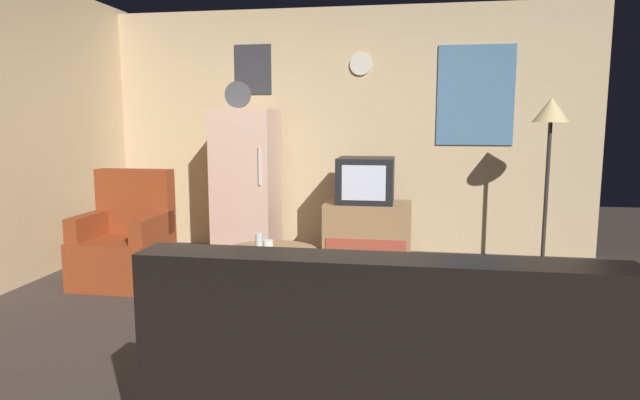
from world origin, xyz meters
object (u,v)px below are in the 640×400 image
object	(u,v)px
tv_stand	(368,232)
remote_control	(254,248)
standing_lamp	(550,124)
book_stack	(436,264)
armchair	(126,243)
mug_ceramic_white	(268,246)
couch	(379,392)
coffee_table	(271,277)
crt_tv	(366,180)
fridge	(247,183)
wine_glass	(259,244)

from	to	relation	value
tv_stand	remote_control	size ratio (longest dim) A/B	5.60
standing_lamp	book_stack	bearing A→B (deg)	-179.21
armchair	mug_ceramic_white	bearing A→B (deg)	-17.72
remote_control	couch	xyz separation A→B (m)	(1.05, -1.85, -0.12)
tv_stand	coffee_table	bearing A→B (deg)	-113.67
coffee_table	crt_tv	bearing A→B (deg)	67.22
standing_lamp	mug_ceramic_white	xyz separation A→B (m)	(-2.24, -1.34, -0.89)
mug_ceramic_white	standing_lamp	bearing A→B (deg)	30.83
crt_tv	couch	distance (m)	3.31
mug_ceramic_white	fridge	bearing A→B (deg)	112.11
tv_stand	couch	size ratio (longest dim) A/B	0.49
armchair	tv_stand	bearing A→B (deg)	27.45
crt_tv	couch	bearing A→B (deg)	-84.35
fridge	book_stack	xyz separation A→B (m)	(1.92, -0.22, -0.72)
tv_stand	mug_ceramic_white	distance (m)	1.62
fridge	wine_glass	world-z (taller)	fridge
standing_lamp	couch	world-z (taller)	standing_lamp
crt_tv	book_stack	size ratio (longest dim) A/B	2.98
standing_lamp	tv_stand	bearing A→B (deg)	174.96
tv_stand	standing_lamp	distance (m)	1.94
fridge	coffee_table	size ratio (longest dim) A/B	2.46
standing_lamp	book_stack	size ratio (longest dim) A/B	8.78
fridge	coffee_table	bearing A→B (deg)	-67.10
crt_tv	couch	world-z (taller)	crt_tv
couch	armchair	bearing A→B (deg)	136.02
crt_tv	book_stack	xyz separation A→B (m)	(0.69, -0.16, -0.77)
wine_glass	coffee_table	bearing A→B (deg)	64.40
standing_lamp	couch	distance (m)	3.55
fridge	tv_stand	size ratio (longest dim) A/B	2.11
wine_glass	mug_ceramic_white	distance (m)	0.08
standing_lamp	wine_glass	distance (m)	2.82
mug_ceramic_white	remote_control	distance (m)	0.15
standing_lamp	wine_glass	world-z (taller)	standing_lamp
mug_ceramic_white	book_stack	size ratio (longest dim) A/B	0.50
tv_stand	armchair	size ratio (longest dim) A/B	0.88
fridge	book_stack	world-z (taller)	fridge
remote_control	couch	bearing A→B (deg)	-86.76
fridge	crt_tv	bearing A→B (deg)	-2.97
tv_stand	coffee_table	world-z (taller)	tv_stand
crt_tv	armchair	distance (m)	2.28
standing_lamp	fridge	bearing A→B (deg)	175.91
mug_ceramic_white	book_stack	bearing A→B (deg)	45.81
standing_lamp	armchair	xyz separation A→B (m)	(-3.62, -0.90, -1.02)
crt_tv	wine_glass	bearing A→B (deg)	-112.99
coffee_table	tv_stand	bearing A→B (deg)	66.33
mug_ceramic_white	book_stack	world-z (taller)	mug_ceramic_white
crt_tv	book_stack	world-z (taller)	crt_tv
coffee_table	remote_control	world-z (taller)	remote_control
armchair	crt_tv	bearing A→B (deg)	27.75
coffee_table	remote_control	xyz separation A→B (m)	(-0.13, 0.01, 0.22)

